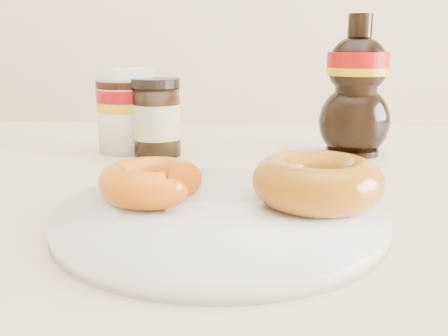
# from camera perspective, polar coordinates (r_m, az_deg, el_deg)

# --- Properties ---
(dining_table) EXTENTS (1.40, 0.90, 0.75)m
(dining_table) POSITION_cam_1_polar(r_m,az_deg,el_deg) (0.53, 4.10, -11.59)
(dining_table) COLOR beige
(dining_table) RESTS_ON ground
(plate) EXTENTS (0.27, 0.27, 0.01)m
(plate) POSITION_cam_1_polar(r_m,az_deg,el_deg) (0.41, -0.48, -5.40)
(plate) COLOR white
(plate) RESTS_ON dining_table
(donut_bitten) EXTENTS (0.12, 0.12, 0.03)m
(donut_bitten) POSITION_cam_1_polar(r_m,az_deg,el_deg) (0.43, -8.33, -1.58)
(donut_bitten) COLOR #C9570B
(donut_bitten) RESTS_ON plate
(donut_whole) EXTENTS (0.14, 0.14, 0.04)m
(donut_whole) POSITION_cam_1_polar(r_m,az_deg,el_deg) (0.43, 10.60, -1.49)
(donut_whole) COLOR #8E5809
(donut_whole) RESTS_ON plate
(nutella_jar) EXTENTS (0.08, 0.08, 0.11)m
(nutella_jar) POSITION_cam_1_polar(r_m,az_deg,el_deg) (0.70, -11.07, 6.83)
(nutella_jar) COLOR white
(nutella_jar) RESTS_ON dining_table
(syrup_bottle) EXTENTS (0.11, 0.10, 0.18)m
(syrup_bottle) POSITION_cam_1_polar(r_m,az_deg,el_deg) (0.69, 14.89, 9.05)
(syrup_bottle) COLOR black
(syrup_bottle) RESTS_ON dining_table
(dark_jar) EXTENTS (0.06, 0.06, 0.10)m
(dark_jar) POSITION_cam_1_polar(r_m,az_deg,el_deg) (0.67, -7.68, 5.65)
(dark_jar) COLOR black
(dark_jar) RESTS_ON dining_table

